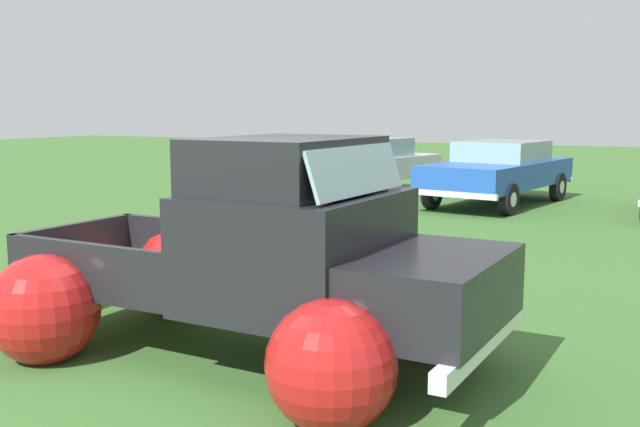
% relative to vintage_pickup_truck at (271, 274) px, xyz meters
% --- Properties ---
extents(ground_plane, '(80.00, 80.00, 0.00)m').
position_rel_vintage_pickup_truck_xyz_m(ground_plane, '(-0.39, 0.02, -0.76)').
color(ground_plane, '#3D6B2D').
extents(vintage_pickup_truck, '(4.70, 2.92, 1.96)m').
position_rel_vintage_pickup_truck_xyz_m(vintage_pickup_truck, '(0.00, 0.00, 0.00)').
color(vintage_pickup_truck, black).
rests_on(vintage_pickup_truck, ground).
extents(show_car_0, '(2.88, 4.86, 1.43)m').
position_rel_vintage_pickup_truck_xyz_m(show_car_0, '(-4.05, 11.40, 0.03)').
color(show_car_0, black).
rests_on(show_car_0, ground).
extents(show_car_1, '(2.69, 4.94, 1.43)m').
position_rel_vintage_pickup_truck_xyz_m(show_car_1, '(-0.69, 11.32, 0.03)').
color(show_car_1, black).
rests_on(show_car_1, ground).
extents(spectator_0, '(0.53, 0.36, 1.66)m').
position_rel_vintage_pickup_truck_xyz_m(spectator_0, '(-2.06, 2.57, 0.19)').
color(spectator_0, gray).
rests_on(spectator_0, ground).
extents(lane_cone_0, '(0.36, 0.36, 0.63)m').
position_rel_vintage_pickup_truck_xyz_m(lane_cone_0, '(-2.99, 0.22, -0.45)').
color(lane_cone_0, black).
rests_on(lane_cone_0, ground).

